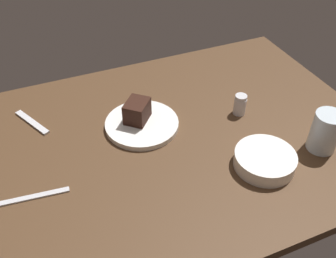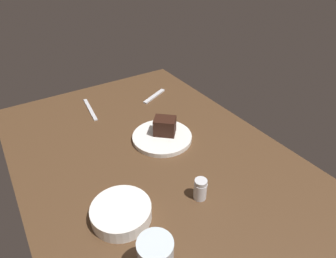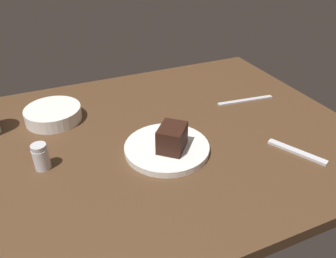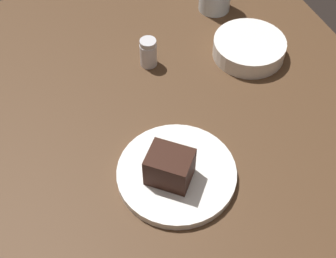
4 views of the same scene
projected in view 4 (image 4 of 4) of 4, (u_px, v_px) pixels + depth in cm
name	position (u px, v px, depth cm)	size (l,w,h in cm)	color
dining_table	(204.00, 147.00, 88.66)	(120.00, 84.00, 3.00)	#4C331E
dessert_plate	(177.00, 173.00, 82.07)	(21.47, 21.47, 1.66)	white
chocolate_cake_slice	(170.00, 167.00, 78.22)	(7.59, 6.02, 6.22)	black
salt_shaker	(148.00, 53.00, 98.65)	(3.73, 3.73, 6.55)	silver
side_bowl	(249.00, 48.00, 101.48)	(15.96, 15.96, 3.95)	white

